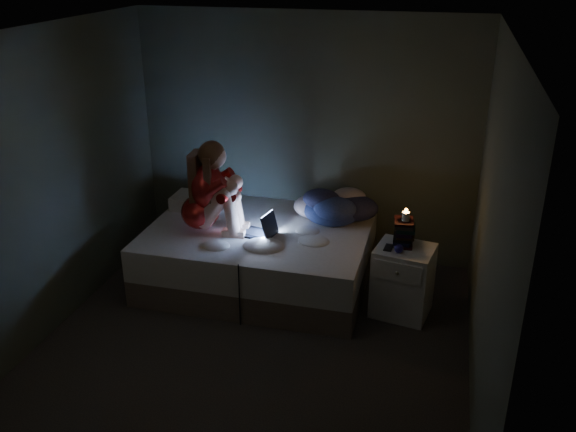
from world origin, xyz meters
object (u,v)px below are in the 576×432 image
(bed, at_px, (259,255))
(woman, at_px, (199,186))
(laptop, at_px, (255,222))
(candle, at_px, (406,217))
(nightstand, at_px, (403,281))
(phone, at_px, (389,249))

(bed, xyz_separation_m, woman, (-0.53, -0.18, 0.76))
(laptop, xyz_separation_m, candle, (1.42, -0.03, 0.23))
(candle, bearing_deg, bed, 172.90)
(laptop, bearing_deg, bed, 106.81)
(woman, height_order, nightstand, woman)
(laptop, distance_m, candle, 1.43)
(bed, distance_m, candle, 1.58)
(bed, height_order, laptop, laptop)
(laptop, xyz_separation_m, phone, (1.30, -0.16, -0.05))
(laptop, distance_m, phone, 1.31)
(nightstand, bearing_deg, phone, -144.82)
(woman, relative_size, laptop, 2.53)
(woman, relative_size, nightstand, 1.37)
(candle, relative_size, phone, 0.57)
(woman, bearing_deg, nightstand, -6.02)
(woman, height_order, candle, woman)
(laptop, relative_size, nightstand, 0.54)
(candle, bearing_deg, laptop, 178.94)
(bed, xyz_separation_m, phone, (1.32, -0.31, 0.38))
(laptop, bearing_deg, phone, 4.49)
(bed, relative_size, phone, 15.41)
(laptop, bearing_deg, woman, -165.36)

